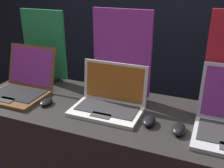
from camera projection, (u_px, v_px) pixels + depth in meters
The scene contains 8 objects.
wall_back at pixel (167, 3), 2.39m from camera, with size 8.00×0.05×2.80m.
laptop_front at pixel (22, 84), 1.60m from camera, with size 0.34×0.35×0.27m.
mouse_front at pixel (46, 102), 1.49m from camera, with size 0.06×0.09×0.03m.
promo_stand_front at pixel (45, 48), 1.76m from camera, with size 0.32×0.07×0.48m.
laptop_middle at pixel (109, 100), 1.42m from camera, with size 0.37×0.26×0.24m.
mouse_middle at pixel (149, 121), 1.29m from camera, with size 0.06×0.10×0.04m.
promo_stand_middle at pixel (122, 57), 1.50m from camera, with size 0.35×0.07×0.52m.
mouse_back at pixel (179, 129), 1.22m from camera, with size 0.06×0.11×0.04m.
Camera 1 is at (0.48, -0.89, 1.65)m, focal length 42.00 mm.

